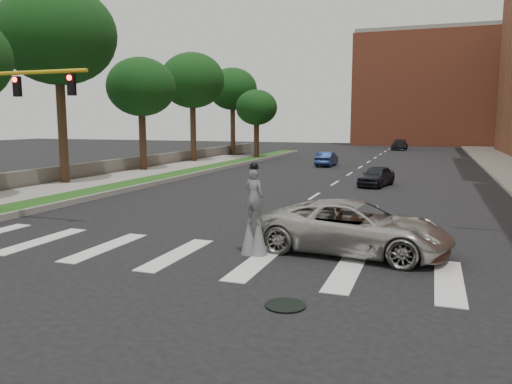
# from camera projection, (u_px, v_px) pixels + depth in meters

# --- Properties ---
(ground_plane) EXTENTS (160.00, 160.00, 0.00)m
(ground_plane) POSITION_uv_depth(u_px,v_px,m) (201.00, 268.00, 13.76)
(ground_plane) COLOR black
(ground_plane) RESTS_ON ground
(grass_median) EXTENTS (2.00, 60.00, 0.25)m
(grass_median) POSITION_uv_depth(u_px,v_px,m) (178.00, 175.00, 36.20)
(grass_median) COLOR #1C4814
(grass_median) RESTS_ON ground
(median_curb) EXTENTS (0.20, 60.00, 0.28)m
(median_curb) POSITION_uv_depth(u_px,v_px,m) (191.00, 175.00, 35.85)
(median_curb) COLOR gray
(median_curb) RESTS_ON ground
(sidewalk_left) EXTENTS (4.00, 60.00, 0.18)m
(sidewalk_left) POSITION_uv_depth(u_px,v_px,m) (44.00, 192.00, 27.86)
(sidewalk_left) COLOR gray
(sidewalk_left) RESTS_ON ground
(stone_wall) EXTENTS (0.50, 56.00, 1.10)m
(stone_wall) POSITION_uv_depth(u_px,v_px,m) (128.00, 165.00, 39.82)
(stone_wall) COLOR #555048
(stone_wall) RESTS_ON ground
(manhole) EXTENTS (0.90, 0.90, 0.04)m
(manhole) POSITION_uv_depth(u_px,v_px,m) (285.00, 305.00, 10.90)
(manhole) COLOR black
(manhole) RESTS_ON ground
(building_backdrop) EXTENTS (26.00, 14.00, 18.00)m
(building_backdrop) POSITION_uv_depth(u_px,v_px,m) (436.00, 91.00, 83.31)
(building_backdrop) COLOR #BB583A
(building_backdrop) RESTS_ON ground
(traffic_signal) EXTENTS (5.30, 0.23, 6.20)m
(traffic_signal) POSITION_uv_depth(u_px,v_px,m) (3.00, 117.00, 19.19)
(traffic_signal) COLOR black
(traffic_signal) RESTS_ON ground
(stilt_performer) EXTENTS (0.84, 0.57, 2.82)m
(stilt_performer) POSITION_uv_depth(u_px,v_px,m) (254.00, 220.00, 14.93)
(stilt_performer) COLOR #372216
(stilt_performer) RESTS_ON ground
(suv_crossing) EXTENTS (6.01, 3.28, 1.60)m
(suv_crossing) POSITION_uv_depth(u_px,v_px,m) (355.00, 227.00, 15.21)
(suv_crossing) COLOR #AAA7A0
(suv_crossing) RESTS_ON ground
(car_near) EXTENTS (2.25, 3.91, 1.25)m
(car_near) POSITION_uv_depth(u_px,v_px,m) (376.00, 176.00, 30.92)
(car_near) COLOR black
(car_near) RESTS_ON ground
(car_mid) EXTENTS (1.42, 3.90, 1.28)m
(car_mid) POSITION_uv_depth(u_px,v_px,m) (327.00, 159.00, 44.67)
(car_mid) COLOR navy
(car_mid) RESTS_ON ground
(car_far) EXTENTS (2.10, 4.97, 1.43)m
(car_far) POSITION_uv_depth(u_px,v_px,m) (400.00, 145.00, 69.47)
(car_far) COLOR black
(car_far) RESTS_ON ground
(tree_2) EXTENTS (7.12, 7.12, 12.24)m
(tree_2) POSITION_uv_depth(u_px,v_px,m) (57.00, 35.00, 30.27)
(tree_2) COLOR #372216
(tree_2) RESTS_ON ground
(tree_3) EXTENTS (5.36, 5.36, 8.93)m
(tree_3) POSITION_uv_depth(u_px,v_px,m) (141.00, 87.00, 38.90)
(tree_3) COLOR #372216
(tree_3) RESTS_ON ground
(tree_4) EXTENTS (6.15, 6.15, 10.45)m
(tree_4) POSITION_uv_depth(u_px,v_px,m) (192.00, 81.00, 47.34)
(tree_4) COLOR #372216
(tree_4) RESTS_ON ground
(tree_5) EXTENTS (5.72, 5.72, 10.13)m
(tree_5) POSITION_uv_depth(u_px,v_px,m) (233.00, 89.00, 57.98)
(tree_5) COLOR #372216
(tree_5) RESTS_ON ground
(tree_6) EXTENTS (4.32, 4.32, 7.24)m
(tree_6) POSITION_uv_depth(u_px,v_px,m) (256.00, 108.00, 51.75)
(tree_6) COLOR #372216
(tree_6) RESTS_ON ground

